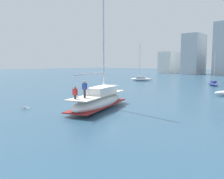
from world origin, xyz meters
TOP-DOWN VIEW (x-y plane):
  - ground_plane at (0.00, 0.00)m, footprint 400.00×400.00m
  - main_sailboat at (0.76, -1.69)m, footprint 5.40×9.86m
  - moored_sloop_far at (0.98, 31.73)m, footprint 3.47×3.92m
  - moored_cutter_left at (-18.23, 33.47)m, footprint 5.65×3.82m
  - seagull at (-4.55, -6.87)m, footprint 1.10×0.54m

SIDE VIEW (x-z plane):
  - ground_plane at x=0.00m, z-range 0.00..0.00m
  - seagull at x=-4.55m, z-range 0.10..0.27m
  - moored_sloop_far at x=0.98m, z-range -3.07..4.08m
  - moored_cutter_left at x=-18.23m, z-range -4.31..5.58m
  - main_sailboat at x=0.76m, z-range -5.72..7.55m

